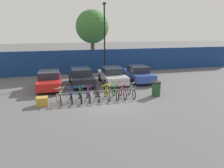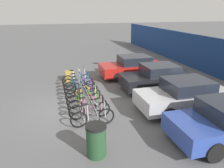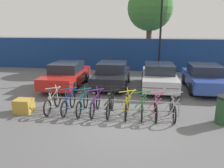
% 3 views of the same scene
% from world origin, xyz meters
% --- Properties ---
extents(ground_plane, '(120.00, 120.00, 0.00)m').
position_xyz_m(ground_plane, '(0.00, 0.00, 0.00)').
color(ground_plane, '#59595B').
extents(hoarding_wall, '(36.00, 0.16, 2.48)m').
position_xyz_m(hoarding_wall, '(0.00, 9.50, 1.24)').
color(hoarding_wall, navy).
rests_on(hoarding_wall, ground).
extents(bike_rack, '(5.38, 0.04, 0.57)m').
position_xyz_m(bike_rack, '(-0.54, 0.68, 0.50)').
color(bike_rack, gray).
rests_on(bike_rack, ground).
extents(bicycle_white, '(0.68, 1.71, 1.05)m').
position_xyz_m(bicycle_white, '(-2.96, 0.53, 0.38)').
color(bicycle_white, black).
rests_on(bicycle_white, ground).
extents(bicycle_blue, '(0.68, 1.71, 1.05)m').
position_xyz_m(bicycle_blue, '(-2.28, 0.53, 0.38)').
color(bicycle_blue, black).
rests_on(bicycle_blue, ground).
extents(bicycle_teal, '(0.68, 1.71, 1.05)m').
position_xyz_m(bicycle_teal, '(-1.69, 0.53, 0.38)').
color(bicycle_teal, black).
rests_on(bicycle_teal, ground).
extents(bicycle_purple, '(0.68, 1.71, 1.05)m').
position_xyz_m(bicycle_purple, '(-1.16, 0.53, 0.38)').
color(bicycle_purple, black).
rests_on(bicycle_purple, ground).
extents(bicycle_black, '(0.68, 1.71, 1.05)m').
position_xyz_m(bicycle_black, '(-0.55, 0.53, 0.38)').
color(bicycle_black, black).
rests_on(bicycle_black, ground).
extents(bicycle_yellow, '(0.68, 1.71, 1.05)m').
position_xyz_m(bicycle_yellow, '(0.12, 0.53, 0.38)').
color(bicycle_yellow, black).
rests_on(bicycle_yellow, ground).
extents(bicycle_green, '(0.68, 1.71, 1.05)m').
position_xyz_m(bicycle_green, '(0.71, 0.53, 0.38)').
color(bicycle_green, black).
rests_on(bicycle_green, ground).
extents(bicycle_pink, '(0.68, 1.71, 1.05)m').
position_xyz_m(bicycle_pink, '(1.23, 0.53, 0.38)').
color(bicycle_pink, black).
rests_on(bicycle_pink, ground).
extents(bicycle_silver, '(0.68, 1.71, 1.05)m').
position_xyz_m(bicycle_silver, '(1.87, 0.53, 0.38)').
color(bicycle_silver, black).
rests_on(bicycle_silver, ground).
extents(car_red, '(1.91, 4.17, 1.40)m').
position_xyz_m(car_red, '(-3.70, 4.26, 0.69)').
color(car_red, red).
rests_on(car_red, ground).
extents(car_black, '(1.91, 3.99, 1.40)m').
position_xyz_m(car_black, '(-1.11, 4.74, 0.69)').
color(car_black, black).
rests_on(car_black, ground).
extents(car_silver, '(1.91, 4.14, 1.40)m').
position_xyz_m(car_silver, '(1.57, 4.67, 0.69)').
color(car_silver, '#B7B7BC').
rests_on(car_silver, ground).
extents(car_blue, '(1.91, 3.90, 1.40)m').
position_xyz_m(car_blue, '(4.01, 4.70, 0.69)').
color(car_blue, '#2D479E').
rests_on(car_blue, ground).
extents(lamp_post, '(0.24, 0.44, 7.07)m').
position_xyz_m(lamp_post, '(1.78, 8.50, 3.90)').
color(lamp_post, black).
rests_on(lamp_post, ground).
extents(trash_bin, '(0.63, 0.63, 1.03)m').
position_xyz_m(trash_bin, '(3.65, 0.30, 0.52)').
color(trash_bin, '#234728').
rests_on(trash_bin, ground).
extents(cargo_crate, '(0.70, 0.56, 0.55)m').
position_xyz_m(cargo_crate, '(-4.08, 0.22, 0.28)').
color(cargo_crate, '#B28C33').
rests_on(cargo_crate, ground).
extents(tree_behind_hoarding, '(3.65, 3.65, 6.67)m').
position_xyz_m(tree_behind_hoarding, '(1.03, 11.30, 4.80)').
color(tree_behind_hoarding, brown).
rests_on(tree_behind_hoarding, ground).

